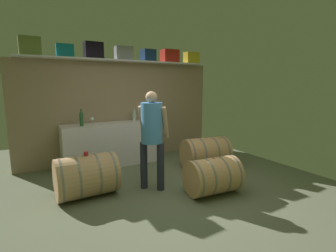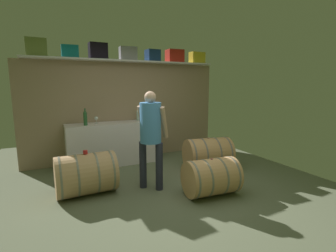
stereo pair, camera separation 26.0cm
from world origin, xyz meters
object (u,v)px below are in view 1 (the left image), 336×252
toolcase_grey (124,53)px  wine_bottle_green (81,119)px  toolcase_teal (65,51)px  toolcase_black (94,50)px  work_cabinet (110,144)px  tasting_cup (86,154)px  toolcase_navy (148,56)px  wine_bottle_clear (134,115)px  wine_barrel_far (213,176)px  toolcase_yellow (191,58)px  wine_glass (92,119)px  wine_barrel_flank (206,153)px  toolcase_red (170,56)px  wine_barrel_near (87,176)px  winemaker_pouring (152,130)px  toolcase_olive (30,46)px

toolcase_grey → wine_bottle_green: bearing=-159.8°
toolcase_teal → toolcase_black: size_ratio=0.87×
toolcase_grey → work_cabinet: bearing=-151.4°
toolcase_teal → toolcase_black: 0.54m
toolcase_black → tasting_cup: (-0.54, -1.51, -1.68)m
toolcase_navy → wine_bottle_clear: toolcase_navy is taller
work_cabinet → wine_bottle_clear: size_ratio=6.86×
toolcase_navy → wine_barrel_far: 3.12m
toolcase_teal → toolcase_yellow: (2.90, 0.00, 0.01)m
wine_glass → wine_barrel_flank: bearing=-33.1°
toolcase_teal → tasting_cup: 2.23m
toolcase_red → wine_barrel_flank: 2.44m
wine_bottle_green → tasting_cup: bearing=-98.4°
wine_barrel_far → wine_glass: bearing=125.1°
toolcase_black → wine_barrel_far: size_ratio=0.43×
wine_barrel_near → wine_bottle_green: bearing=79.5°
toolcase_navy → wine_barrel_near: bearing=-142.3°
toolcase_yellow → wine_glass: size_ratio=2.50×
wine_bottle_green → wine_barrel_far: (1.53, -2.08, -0.75)m
toolcase_red → toolcase_yellow: toolcase_red is taller
wine_glass → wine_bottle_green: bearing=-145.8°
work_cabinet → wine_barrel_flank: 1.99m
toolcase_teal → winemaker_pouring: bearing=-59.4°
toolcase_black → toolcase_grey: toolcase_black is taller
wine_barrel_flank → wine_bottle_clear: bearing=136.5°
wine_barrel_flank → tasting_cup: (-2.33, -0.13, 0.35)m
toolcase_red → toolcase_olive: bearing=-176.7°
toolcase_yellow → wine_barrel_near: 3.84m
tasting_cup → toolcase_red: bearing=33.4°
toolcase_olive → toolcase_grey: toolcase_olive is taller
work_cabinet → wine_barrel_flank: work_cabinet is taller
toolcase_grey → toolcase_red: (1.12, 0.00, 0.00)m
toolcase_red → wine_barrel_near: size_ratio=0.42×
work_cabinet → wine_glass: size_ratio=12.87×
toolcase_navy → wine_barrel_near: size_ratio=0.32×
wine_bottle_clear → wine_barrel_far: 2.44m
wine_barrel_far → toolcase_navy: bearing=94.6°
toolcase_navy → toolcase_red: bearing=-3.2°
winemaker_pouring → toolcase_olive: bearing=176.2°
wine_barrel_near → toolcase_navy: bearing=39.2°
wine_barrel_near → wine_barrel_far: 1.92m
wine_bottle_green → wine_barrel_flank: bearing=-26.9°
toolcase_teal → wine_barrel_far: 3.55m
toolcase_olive → wine_bottle_green: bearing=-23.7°
toolcase_olive → toolcase_yellow: bearing=-3.5°
wine_glass → wine_barrel_near: bearing=-107.0°
toolcase_black → wine_bottle_green: 1.39m
toolcase_black → toolcase_red: toolcase_black is taller
toolcase_navy → wine_barrel_near: (-1.74, -1.51, -2.00)m
toolcase_olive → wine_bottle_green: (0.76, -0.28, -1.32)m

